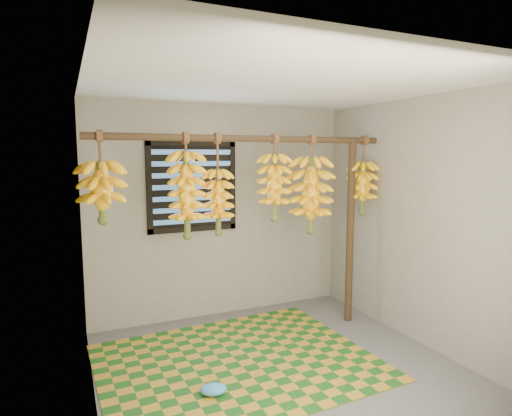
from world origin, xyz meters
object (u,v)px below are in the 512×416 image
support_post (350,233)px  banana_bunch_f (363,188)px  banana_bunch_d (274,187)px  woven_mat (238,362)px  banana_bunch_a (102,192)px  plastic_bag (213,389)px  banana_bunch_c (218,202)px  banana_bunch_b (187,195)px  banana_bunch_e (311,195)px

support_post → banana_bunch_f: 0.51m
banana_bunch_d → woven_mat: bearing=-144.0°
banana_bunch_a → banana_bunch_d: same height
woven_mat → banana_bunch_f: (1.65, 0.41, 1.48)m
woven_mat → plastic_bag: (-0.37, -0.42, 0.05)m
support_post → banana_bunch_d: bearing=180.0°
banana_bunch_a → banana_bunch_c: bearing=0.0°
banana_bunch_b → banana_bunch_a: bearing=180.0°
banana_bunch_b → plastic_bag: bearing=-92.8°
banana_bunch_a → banana_bunch_d: 1.62m
banana_bunch_a → banana_bunch_d: (1.62, 0.00, -0.01)m
support_post → banana_bunch_c: banana_bunch_c is taller
banana_bunch_e → banana_bunch_d: bearing=-180.0°
plastic_bag → banana_bunch_e: size_ratio=0.21×
banana_bunch_f → banana_bunch_d: bearing=-180.0°
support_post → banana_bunch_f: size_ratio=2.36×
banana_bunch_e → banana_bunch_f: (0.66, 0.00, 0.06)m
plastic_bag → banana_bunch_a: (-0.69, 0.83, 1.48)m
plastic_bag → banana_bunch_f: size_ratio=0.25×
woven_mat → banana_bunch_f: 2.26m
woven_mat → banana_bunch_b: bearing=128.4°
banana_bunch_c → banana_bunch_f: (1.67, 0.00, 0.08)m
woven_mat → banana_bunch_a: size_ratio=3.07×
banana_bunch_c → plastic_bag: bearing=-112.4°
woven_mat → plastic_bag: size_ratio=11.35×
banana_bunch_c → banana_bunch_d: (0.59, 0.00, 0.12)m
woven_mat → banana_bunch_c: size_ratio=2.48×
banana_bunch_a → support_post: bearing=0.0°
woven_mat → banana_bunch_c: (-0.03, 0.41, 1.41)m
banana_bunch_d → banana_bunch_e: size_ratio=0.85×
woven_mat → banana_bunch_d: size_ratio=2.76×
woven_mat → banana_bunch_e: banana_bunch_e is taller
banana_bunch_b → banana_bunch_f: same height
support_post → banana_bunch_f: bearing=0.0°
banana_bunch_a → banana_bunch_d: bearing=0.0°
woven_mat → banana_bunch_d: 1.68m
woven_mat → plastic_bag: plastic_bag is taller
support_post → banana_bunch_b: banana_bunch_b is taller
banana_bunch_f → banana_bunch_a: bearing=-180.0°
woven_mat → banana_bunch_e: bearing=22.6°
woven_mat → plastic_bag: 0.56m
banana_bunch_a → banana_bunch_e: 2.04m
banana_bunch_b → banana_bunch_c: bearing=0.0°
banana_bunch_a → banana_bunch_b: (0.73, 0.00, -0.05)m
plastic_bag → banana_bunch_a: bearing=129.6°
plastic_bag → banana_bunch_e: (1.35, 0.83, 1.38)m
banana_bunch_c → banana_bunch_f: 1.68m
woven_mat → support_post: bearing=15.3°
banana_bunch_c → banana_bunch_e: bearing=0.0°
banana_bunch_e → banana_bunch_f: 0.66m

